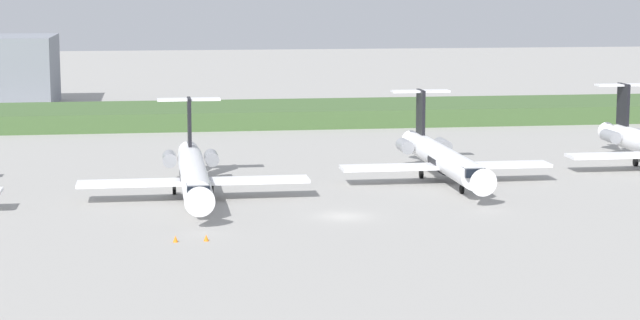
# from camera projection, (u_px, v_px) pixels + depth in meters

# --- Properties ---
(ground_plane) EXTENTS (500.00, 500.00, 0.00)m
(ground_plane) POSITION_uv_depth(u_px,v_px,m) (301.00, 166.00, 133.47)
(ground_plane) COLOR #9E9B96
(grass_berm) EXTENTS (320.00, 20.00, 2.71)m
(grass_berm) POSITION_uv_depth(u_px,v_px,m) (265.00, 114.00, 175.73)
(grass_berm) COLOR #426033
(grass_berm) RESTS_ON ground
(regional_jet_third) EXTENTS (22.81, 31.00, 9.00)m
(regional_jet_third) POSITION_uv_depth(u_px,v_px,m) (193.00, 172.00, 113.31)
(regional_jet_third) COLOR white
(regional_jet_third) RESTS_ON ground
(regional_jet_fourth) EXTENTS (22.81, 31.00, 9.00)m
(regional_jet_fourth) POSITION_uv_depth(u_px,v_px,m) (442.00, 158.00, 122.97)
(regional_jet_fourth) COLOR white
(regional_jet_fourth) RESTS_ON ground
(safety_cone_front_marker) EXTENTS (0.44, 0.44, 0.55)m
(safety_cone_front_marker) POSITION_uv_depth(u_px,v_px,m) (175.00, 239.00, 93.58)
(safety_cone_front_marker) COLOR orange
(safety_cone_front_marker) RESTS_ON ground
(safety_cone_mid_marker) EXTENTS (0.44, 0.44, 0.55)m
(safety_cone_mid_marker) POSITION_uv_depth(u_px,v_px,m) (206.00, 238.00, 93.97)
(safety_cone_mid_marker) COLOR orange
(safety_cone_mid_marker) RESTS_ON ground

